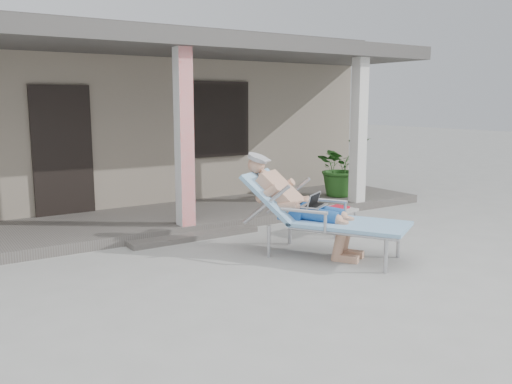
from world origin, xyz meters
TOP-DOWN VIEW (x-y plane):
  - ground at (0.00, 0.00)m, footprint 60.00×60.00m
  - house at (0.00, 6.50)m, footprint 10.40×5.40m
  - porch_deck at (0.00, 3.00)m, footprint 10.00×2.00m
  - porch_overhang at (0.00, 2.95)m, footprint 10.00×2.30m
  - porch_step at (0.00, 1.85)m, footprint 2.00×0.30m
  - lounger at (0.90, 0.30)m, footprint 1.77×2.21m
  - side_table at (1.91, 0.92)m, footprint 0.56×0.56m
  - potted_palm at (3.67, 2.80)m, footprint 1.08×0.95m

SIDE VIEW (x-z plane):
  - ground at x=0.00m, z-range 0.00..0.00m
  - porch_step at x=0.00m, z-range 0.00..0.07m
  - porch_deck at x=0.00m, z-range 0.00..0.15m
  - side_table at x=1.91m, z-range 0.15..0.57m
  - potted_palm at x=3.67m, z-range 0.15..1.30m
  - lounger at x=0.90m, z-range 0.16..1.58m
  - house at x=0.00m, z-range 0.02..3.32m
  - porch_overhang at x=0.00m, z-range 1.36..4.21m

